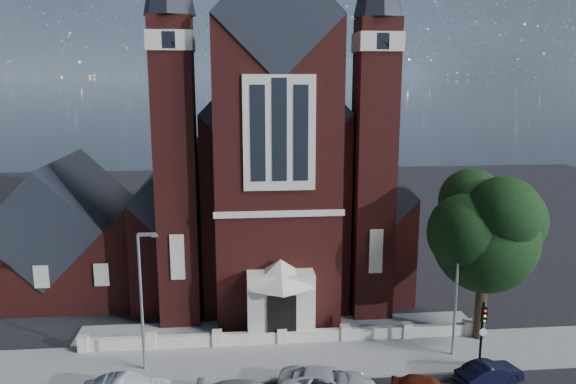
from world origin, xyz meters
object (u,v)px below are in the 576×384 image
object	(u,v)px
street_lamp_left	(143,294)
car_navy	(489,373)
church	(266,171)
traffic_signal	(483,327)
car_white_suv	(328,384)
parish_hall	(66,237)
street_lamp_right	(458,283)
street_tree	(490,235)

from	to	relation	value
street_lamp_left	car_navy	bearing A→B (deg)	-9.66
church	traffic_signal	size ratio (longest dim) A/B	8.72
car_white_suv	church	bearing A→B (deg)	18.01
traffic_signal	car_white_suv	bearing A→B (deg)	-167.83
parish_hall	car_navy	size ratio (longest dim) A/B	3.23
street_lamp_right	car_white_suv	distance (m)	9.75
street_lamp_left	car_white_suv	bearing A→B (deg)	-19.88
car_navy	car_white_suv	bearing A→B (deg)	76.38
parish_hall	street_lamp_right	size ratio (longest dim) A/B	1.51
church	street_lamp_right	xyz separation A→B (m)	(10.09, -18.94, -3.59)
street_tree	street_lamp_left	distance (m)	20.71
traffic_signal	car_white_suv	world-z (taller)	traffic_signal
church	car_white_suv	world-z (taller)	church
church	traffic_signal	world-z (taller)	church
traffic_signal	street_lamp_left	bearing A→B (deg)	175.24
street_lamp_right	car_white_suv	bearing A→B (deg)	-156.67
car_white_suv	street_tree	bearing A→B (deg)	-50.68
street_tree	street_lamp_right	distance (m)	3.84
car_white_suv	car_navy	bearing A→B (deg)	-74.49
street_tree	street_lamp_left	xyz separation A→B (m)	(-20.51, -1.71, -2.36)
street_lamp_left	car_navy	world-z (taller)	street_lamp_left
street_tree	car_white_suv	world-z (taller)	street_tree
church	parish_hall	distance (m)	17.26
car_navy	church	bearing A→B (deg)	10.11
street_lamp_right	car_navy	xyz separation A→B (m)	(0.71, -3.18, -3.98)
parish_hall	car_white_suv	world-z (taller)	parish_hall
parish_hall	street_lamp_left	bearing A→B (deg)	-59.98
street_tree	car_navy	distance (m)	8.21
church	street_lamp_right	distance (m)	21.76
traffic_signal	car_navy	xyz separation A→B (m)	(-0.20, -1.61, -1.96)
street_lamp_right	church	bearing A→B (deg)	118.04
car_white_suv	traffic_signal	bearing A→B (deg)	-64.61
street_lamp_right	car_navy	bearing A→B (deg)	-77.45
traffic_signal	street_tree	bearing A→B (deg)	64.05
street_lamp_left	street_lamp_right	size ratio (longest dim) A/B	1.00
traffic_signal	car_white_suv	distance (m)	9.51
church	traffic_signal	xyz separation A→B (m)	(11.00, -20.52, -5.60)
street_lamp_right	car_white_suv	size ratio (longest dim) A/B	1.58
street_lamp_left	traffic_signal	distance (m)	19.08
street_lamp_left	church	bearing A→B (deg)	67.34
car_white_suv	car_navy	size ratio (longest dim) A/B	1.36
street_lamp_left	traffic_signal	xyz separation A→B (m)	(18.91, -1.57, -2.02)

